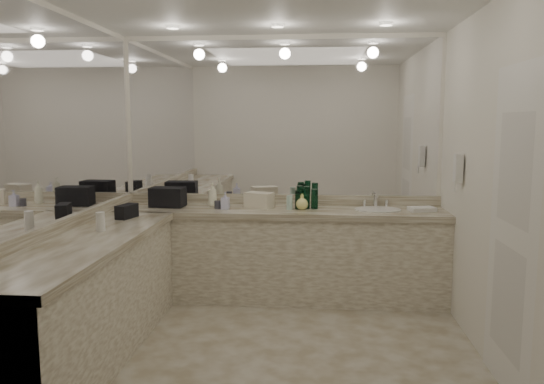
# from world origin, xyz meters

# --- Properties ---
(floor) EXTENTS (3.20, 3.20, 0.00)m
(floor) POSITION_xyz_m (0.00, 0.00, 0.00)
(floor) COLOR #BCB5A2
(floor) RESTS_ON ground
(ceiling) EXTENTS (3.20, 3.20, 0.00)m
(ceiling) POSITION_xyz_m (0.00, 0.00, 2.60)
(ceiling) COLOR white
(ceiling) RESTS_ON floor
(wall_back) EXTENTS (3.20, 0.02, 2.60)m
(wall_back) POSITION_xyz_m (0.00, 1.50, 1.30)
(wall_back) COLOR silver
(wall_back) RESTS_ON floor
(wall_left) EXTENTS (0.02, 3.00, 2.60)m
(wall_left) POSITION_xyz_m (-1.60, 0.00, 1.30)
(wall_left) COLOR silver
(wall_left) RESTS_ON floor
(wall_right) EXTENTS (0.02, 3.00, 2.60)m
(wall_right) POSITION_xyz_m (1.60, 0.00, 1.30)
(wall_right) COLOR silver
(wall_right) RESTS_ON floor
(vanity_back_base) EXTENTS (3.20, 0.60, 0.84)m
(vanity_back_base) POSITION_xyz_m (0.00, 1.20, 0.42)
(vanity_back_base) COLOR silver
(vanity_back_base) RESTS_ON floor
(vanity_back_top) EXTENTS (3.20, 0.64, 0.06)m
(vanity_back_top) POSITION_xyz_m (0.00, 1.19, 0.87)
(vanity_back_top) COLOR beige
(vanity_back_top) RESTS_ON vanity_back_base
(vanity_left_base) EXTENTS (0.60, 2.40, 0.84)m
(vanity_left_base) POSITION_xyz_m (-1.30, -0.30, 0.42)
(vanity_left_base) COLOR silver
(vanity_left_base) RESTS_ON floor
(vanity_left_top) EXTENTS (0.64, 2.42, 0.06)m
(vanity_left_top) POSITION_xyz_m (-1.29, -0.30, 0.87)
(vanity_left_top) COLOR beige
(vanity_left_top) RESTS_ON vanity_left_base
(backsplash_back) EXTENTS (3.20, 0.04, 0.10)m
(backsplash_back) POSITION_xyz_m (0.00, 1.48, 0.95)
(backsplash_back) COLOR beige
(backsplash_back) RESTS_ON vanity_back_top
(backsplash_left) EXTENTS (0.04, 3.00, 0.10)m
(backsplash_left) POSITION_xyz_m (-1.58, 0.00, 0.95)
(backsplash_left) COLOR beige
(backsplash_left) RESTS_ON vanity_left_top
(mirror_back) EXTENTS (3.12, 0.01, 1.55)m
(mirror_back) POSITION_xyz_m (0.00, 1.49, 1.77)
(mirror_back) COLOR white
(mirror_back) RESTS_ON wall_back
(mirror_left) EXTENTS (0.01, 2.92, 1.55)m
(mirror_left) POSITION_xyz_m (-1.59, 0.00, 1.77)
(mirror_left) COLOR white
(mirror_left) RESTS_ON wall_left
(sink) EXTENTS (0.44, 0.44, 0.03)m
(sink) POSITION_xyz_m (0.95, 1.20, 0.90)
(sink) COLOR white
(sink) RESTS_ON vanity_back_top
(faucet) EXTENTS (0.24, 0.16, 0.14)m
(faucet) POSITION_xyz_m (0.95, 1.41, 0.97)
(faucet) COLOR silver
(faucet) RESTS_ON vanity_back_top
(wall_phone) EXTENTS (0.06, 0.10, 0.24)m
(wall_phone) POSITION_xyz_m (1.56, 0.70, 1.35)
(wall_phone) COLOR white
(wall_phone) RESTS_ON wall_right
(door) EXTENTS (0.02, 0.82, 2.10)m
(door) POSITION_xyz_m (1.59, -0.50, 1.05)
(door) COLOR white
(door) RESTS_ON wall_right
(black_toiletry_bag) EXTENTS (0.34, 0.23, 0.19)m
(black_toiletry_bag) POSITION_xyz_m (-1.11, 1.22, 0.99)
(black_toiletry_bag) COLOR black
(black_toiletry_bag) RESTS_ON vanity_back_top
(black_bag_spill) EXTENTS (0.15, 0.24, 0.12)m
(black_bag_spill) POSITION_xyz_m (-1.30, 0.57, 0.96)
(black_bag_spill) COLOR black
(black_bag_spill) RESTS_ON vanity_left_top
(cream_cosmetic_case) EXTENTS (0.30, 0.25, 0.15)m
(cream_cosmetic_case) POSITION_xyz_m (-0.20, 1.24, 0.98)
(cream_cosmetic_case) COLOR beige
(cream_cosmetic_case) RESTS_ON vanity_back_top
(hand_towel) EXTENTS (0.27, 0.21, 0.04)m
(hand_towel) POSITION_xyz_m (1.36, 1.16, 0.92)
(hand_towel) COLOR white
(hand_towel) RESTS_ON vanity_back_top
(lotion_left) EXTENTS (0.07, 0.07, 0.16)m
(lotion_left) POSITION_xyz_m (-1.30, 0.01, 0.98)
(lotion_left) COLOR white
(lotion_left) RESTS_ON vanity_left_top
(soap_bottle_a) EXTENTS (0.10, 0.10, 0.24)m
(soap_bottle_a) POSITION_xyz_m (-0.68, 1.30, 1.02)
(soap_bottle_a) COLOR white
(soap_bottle_a) RESTS_ON vanity_back_top
(soap_bottle_b) EXTENTS (0.08, 0.08, 0.17)m
(soap_bottle_b) POSITION_xyz_m (-0.52, 1.12, 0.98)
(soap_bottle_b) COLOR silver
(soap_bottle_b) RESTS_ON vanity_back_top
(soap_bottle_c) EXTENTS (0.12, 0.12, 0.15)m
(soap_bottle_c) POSITION_xyz_m (0.22, 1.18, 0.98)
(soap_bottle_c) COLOR #FCF489
(soap_bottle_c) RESTS_ON vanity_back_top
(green_bottle_0) EXTENTS (0.06, 0.06, 0.21)m
(green_bottle_0) POSITION_xyz_m (0.20, 1.32, 1.01)
(green_bottle_0) COLOR #0F482B
(green_bottle_0) RESTS_ON vanity_back_top
(green_bottle_1) EXTENTS (0.07, 0.07, 0.19)m
(green_bottle_1) POSITION_xyz_m (0.34, 1.22, 1.00)
(green_bottle_1) COLOR #0F482B
(green_bottle_1) RESTS_ON vanity_back_top
(green_bottle_2) EXTENTS (0.07, 0.07, 0.18)m
(green_bottle_2) POSITION_xyz_m (0.19, 1.20, 0.99)
(green_bottle_2) COLOR #0F482B
(green_bottle_2) RESTS_ON vanity_back_top
(green_bottle_3) EXTENTS (0.07, 0.07, 0.19)m
(green_bottle_3) POSITION_xyz_m (0.21, 1.27, 0.99)
(green_bottle_3) COLOR #0F482B
(green_bottle_3) RESTS_ON vanity_back_top
(green_bottle_4) EXTENTS (0.06, 0.06, 0.22)m
(green_bottle_4) POSITION_xyz_m (0.26, 1.23, 1.01)
(green_bottle_4) COLOR #0F482B
(green_bottle_4) RESTS_ON vanity_back_top
(amenity_bottle_0) EXTENTS (0.06, 0.06, 0.15)m
(amenity_bottle_0) POSITION_xyz_m (-0.20, 1.19, 0.97)
(amenity_bottle_0) COLOR silver
(amenity_bottle_0) RESTS_ON vanity_back_top
(amenity_bottle_1) EXTENTS (0.04, 0.04, 0.09)m
(amenity_bottle_1) POSITION_xyz_m (-1.17, 1.25, 0.95)
(amenity_bottle_1) COLOR #3F3F4C
(amenity_bottle_1) RESTS_ON vanity_back_top
(amenity_bottle_2) EXTENTS (0.05, 0.05, 0.14)m
(amenity_bottle_2) POSITION_xyz_m (-1.00, 1.16, 0.97)
(amenity_bottle_2) COLOR #3F3F4C
(amenity_bottle_2) RESTS_ON vanity_back_top
(amenity_bottle_3) EXTENTS (0.06, 0.06, 0.13)m
(amenity_bottle_3) POSITION_xyz_m (0.10, 1.16, 0.97)
(amenity_bottle_3) COLOR silver
(amenity_bottle_3) RESTS_ON vanity_back_top
(amenity_bottle_4) EXTENTS (0.07, 0.07, 0.15)m
(amenity_bottle_4) POSITION_xyz_m (0.19, 1.21, 0.97)
(amenity_bottle_4) COLOR #E0B28C
(amenity_bottle_4) RESTS_ON vanity_back_top
(amenity_bottle_5) EXTENTS (0.05, 0.05, 0.09)m
(amenity_bottle_5) POSITION_xyz_m (-1.20, 1.16, 0.95)
(amenity_bottle_5) COLOR silver
(amenity_bottle_5) RESTS_ON vanity_back_top
(amenity_bottle_6) EXTENTS (0.06, 0.06, 0.08)m
(amenity_bottle_6) POSITION_xyz_m (-0.60, 1.14, 0.94)
(amenity_bottle_6) COLOR #3F3F4C
(amenity_bottle_6) RESTS_ON vanity_back_top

